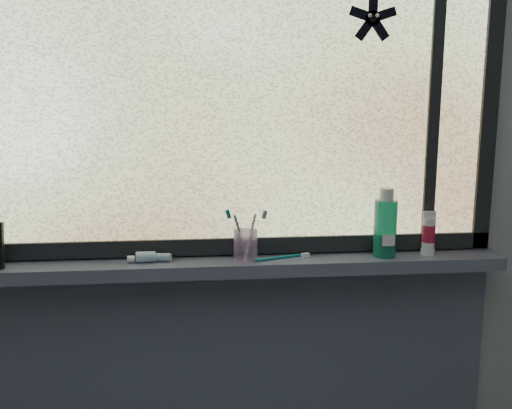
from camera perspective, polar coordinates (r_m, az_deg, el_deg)
name	(u,v)px	position (r m, az deg, el deg)	size (l,w,h in m)	color
wall_back	(235,179)	(1.73, -2.11, 2.52)	(3.00, 0.01, 2.50)	#9EA3A8
windowsill	(237,266)	(1.71, -1.89, -6.14)	(1.62, 0.14, 0.04)	#50566B
window_pane	(235,85)	(1.69, -2.12, 11.83)	(1.50, 0.01, 1.00)	silver
frame_bottom	(236,245)	(1.75, -2.01, -4.11)	(1.60, 0.03, 0.05)	black
frame_right	(490,86)	(1.90, 22.37, 10.93)	(0.05, 0.03, 1.10)	black
frame_mullion	(434,86)	(1.83, 17.42, 11.28)	(0.04, 0.03, 1.00)	black
starfish_sticker	(373,18)	(1.76, 11.60, 17.77)	(0.15, 0.02, 0.15)	black
toothpaste_tube	(152,257)	(1.70, -10.33, -5.16)	(0.18, 0.04, 0.03)	white
toothbrush_cup	(246,245)	(1.68, -1.05, -4.12)	(0.07, 0.07, 0.09)	#C8A1D5
toothbrush_lying	(277,257)	(1.71, 2.09, -5.27)	(0.19, 0.02, 0.01)	#0D6E7A
mouthwash_bottle	(385,223)	(1.76, 12.81, -1.77)	(0.07, 0.07, 0.17)	#1D9874
cream_tube	(429,231)	(1.82, 16.89, -2.60)	(0.04, 0.04, 0.10)	silver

